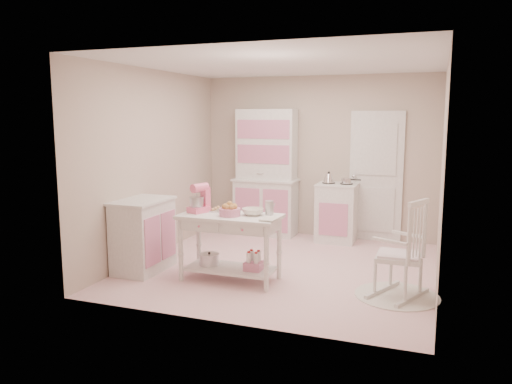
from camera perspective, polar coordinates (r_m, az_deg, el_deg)
room_shell at (r=6.34m, az=3.17°, el=5.83°), size 3.84×3.84×2.62m
door at (r=8.03m, az=13.55°, el=1.72°), size 0.82×0.05×2.04m
hutch at (r=8.21m, az=1.13°, el=2.25°), size 1.06×0.50×2.08m
stove at (r=7.95m, az=9.22°, el=-2.31°), size 0.62×0.57×0.92m
base_cabinet at (r=6.53m, az=-12.77°, el=-4.84°), size 0.54×0.84×0.92m
lace_rug at (r=5.81m, az=15.80°, el=-11.33°), size 0.92×0.92×0.01m
rocking_chair at (r=5.65m, az=16.03°, el=-6.14°), size 0.74×0.85×1.10m
work_table at (r=6.02m, az=-2.96°, el=-6.36°), size 1.20×0.60×0.80m
stand_mixer at (r=6.09m, az=-6.57°, el=-0.75°), size 0.29×0.34×0.34m
cookie_tray at (r=6.15m, az=-3.63°, el=-2.15°), size 0.34×0.24×0.02m
bread_basket at (r=5.87m, az=-3.01°, el=-2.30°), size 0.25×0.25×0.09m
mixing_bowl at (r=5.90m, az=-0.37°, el=-2.28°), size 0.26×0.26×0.08m
metal_pitcher at (r=5.91m, az=1.54°, el=-1.82°), size 0.10×0.10×0.17m
recipe_book at (r=5.66m, az=0.73°, el=-3.06°), size 0.19×0.24×0.02m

